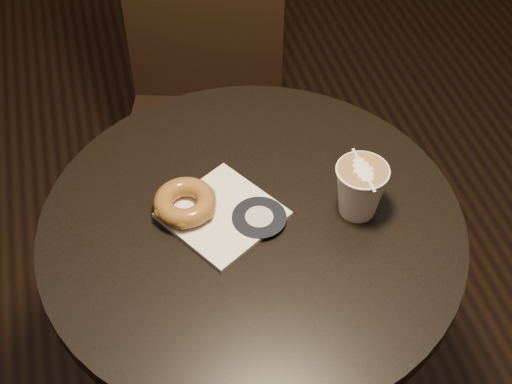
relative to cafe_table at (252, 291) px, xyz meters
The scene contains 5 objects.
cafe_table is the anchor object (origin of this frame).
chair 0.62m from the cafe_table, 86.46° to the left, with size 0.47×0.47×0.96m.
pastry_bag 0.21m from the cafe_table, 152.80° to the left, with size 0.16×0.16×0.01m, color white.
doughnut 0.25m from the cafe_table, 155.30° to the left, with size 0.10×0.10×0.03m, color brown.
latte_cup 0.30m from the cafe_table, ahead, with size 0.09×0.09×0.10m, color white, non-canonical shape.
Camera 1 is at (-0.18, -0.73, 1.64)m, focal length 50.00 mm.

